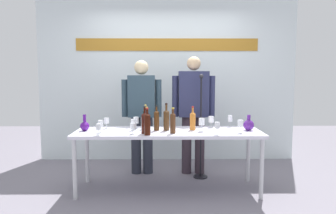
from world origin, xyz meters
name	(u,v)px	position (x,y,z in m)	size (l,w,h in m)	color
ground_plane	(168,190)	(0.00, 0.00, 0.00)	(10.00, 10.00, 0.00)	slate
back_wall	(167,70)	(0.00, 1.52, 1.50)	(4.25, 0.11, 3.00)	silver
display_table	(168,135)	(0.00, 0.00, 0.69)	(2.27, 0.71, 0.75)	silver
decanter_blue_left	(85,126)	(-1.02, 0.01, 0.81)	(0.11, 0.11, 0.20)	#501683
decanter_blue_right	(249,125)	(0.99, 0.01, 0.82)	(0.13, 0.13, 0.19)	#511E84
presenter_left	(142,110)	(-0.37, 0.70, 0.93)	(0.57, 0.22, 1.64)	#272B37
presenter_right	(193,107)	(0.37, 0.70, 0.97)	(0.61, 0.22, 1.69)	#342931
wine_bottle_0	(193,120)	(0.31, 0.05, 0.87)	(0.07, 0.07, 0.30)	orange
wine_bottle_1	(146,118)	(-0.29, 0.17, 0.88)	(0.07, 0.07, 0.31)	black
wine_bottle_2	(147,121)	(-0.26, 0.01, 0.88)	(0.07, 0.07, 0.30)	black
wine_bottle_3	(157,120)	(-0.14, 0.03, 0.88)	(0.07, 0.07, 0.31)	#4D2B11
wine_bottle_4	(173,122)	(0.05, -0.17, 0.88)	(0.07, 0.07, 0.30)	#492A16
wine_bottle_5	(145,122)	(-0.28, -0.19, 0.88)	(0.08, 0.08, 0.32)	#340D07
wine_bottle_6	(166,119)	(-0.02, 0.03, 0.89)	(0.07, 0.07, 0.34)	#4B3119
wine_bottle_7	(147,123)	(-0.24, -0.28, 0.89)	(0.07, 0.07, 0.31)	#341006
wine_glass_left_0	(133,126)	(-0.41, -0.21, 0.84)	(0.07, 0.07, 0.13)	white
wine_glass_left_1	(101,124)	(-0.80, -0.13, 0.86)	(0.06, 0.06, 0.15)	white
wine_glass_left_2	(133,122)	(-0.43, 0.03, 0.85)	(0.06, 0.06, 0.14)	white
wine_glass_left_3	(99,127)	(-0.79, -0.29, 0.84)	(0.06, 0.06, 0.13)	white
wine_glass_left_4	(136,120)	(-0.41, 0.16, 0.86)	(0.07, 0.07, 0.15)	white
wine_glass_left_5	(107,121)	(-0.79, 0.18, 0.85)	(0.06, 0.06, 0.14)	white
wine_glass_right_0	(211,120)	(0.56, 0.25, 0.85)	(0.07, 0.07, 0.15)	white
wine_glass_right_1	(241,124)	(0.85, -0.17, 0.86)	(0.07, 0.07, 0.16)	white
wine_glass_right_2	(217,126)	(0.56, -0.27, 0.86)	(0.06, 0.06, 0.15)	white
wine_glass_right_3	(202,122)	(0.41, -0.05, 0.87)	(0.07, 0.07, 0.16)	white
wine_glass_right_4	(230,119)	(0.82, 0.31, 0.86)	(0.06, 0.06, 0.15)	white
microphone_stand	(201,144)	(0.46, 0.49, 0.48)	(0.20, 0.20, 1.44)	black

